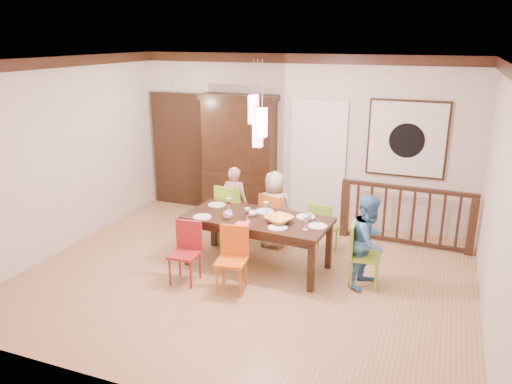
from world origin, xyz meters
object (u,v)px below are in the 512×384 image
(person_far_left, at_px, (235,202))
(dining_table, at_px, (258,223))
(china_hutch, at_px, (239,156))
(balustrade, at_px, (406,215))
(person_end_right, at_px, (369,241))
(chair_far_left, at_px, (234,209))
(chair_end_right, at_px, (366,251))
(person_far_mid, at_px, (274,209))

(person_far_left, bearing_deg, dining_table, 127.84)
(china_hutch, relative_size, balustrade, 1.07)
(dining_table, distance_m, person_end_right, 1.55)
(person_end_right, bearing_deg, balustrade, 4.35)
(dining_table, bearing_deg, person_end_right, 4.48)
(chair_far_left, distance_m, chair_end_right, 2.31)
(person_far_left, bearing_deg, balustrade, -167.20)
(dining_table, relative_size, person_far_mid, 1.74)
(dining_table, height_order, balustrade, balustrade)
(person_far_left, bearing_deg, person_far_mid, 170.39)
(dining_table, xyz_separation_m, person_far_mid, (-0.03, 0.80, -0.06))
(dining_table, distance_m, chair_far_left, 0.96)
(dining_table, height_order, chair_far_left, chair_far_left)
(chair_end_right, xyz_separation_m, person_end_right, (0.03, 0.04, 0.13))
(chair_far_left, relative_size, chair_end_right, 1.13)
(china_hutch, bearing_deg, balustrade, -6.62)
(chair_far_left, relative_size, person_far_mid, 0.81)
(dining_table, xyz_separation_m, person_far_left, (-0.74, 0.89, -0.07))
(chair_far_left, distance_m, person_far_left, 0.23)
(chair_end_right, height_order, balustrade, balustrade)
(person_far_left, height_order, person_far_mid, person_far_mid)
(chair_end_right, relative_size, person_far_left, 0.72)
(dining_table, relative_size, person_far_left, 1.75)
(chair_far_left, relative_size, person_far_left, 0.82)
(dining_table, xyz_separation_m, balustrade, (1.89, 1.58, -0.16))
(chair_end_right, height_order, person_far_left, person_far_left)
(person_far_left, bearing_deg, person_end_right, 157.07)
(balustrade, distance_m, person_far_left, 2.72)
(chair_far_left, distance_m, person_end_right, 2.32)
(person_far_mid, bearing_deg, person_far_left, -23.51)
(balustrade, relative_size, person_end_right, 1.66)
(dining_table, xyz_separation_m, chair_far_left, (-0.67, 0.68, -0.10))
(chair_far_left, bearing_deg, china_hutch, -65.97)
(person_far_mid, bearing_deg, chair_far_left, -4.98)
(dining_table, relative_size, balustrade, 1.02)
(dining_table, height_order, chair_end_right, chair_end_right)
(chair_end_right, bearing_deg, balustrade, -17.23)
(balustrade, height_order, person_far_left, person_far_left)
(china_hutch, bearing_deg, person_far_left, -71.20)
(dining_table, xyz_separation_m, person_end_right, (1.55, 0.01, -0.04))
(balustrade, distance_m, person_far_mid, 2.08)
(chair_end_right, distance_m, balustrade, 1.65)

